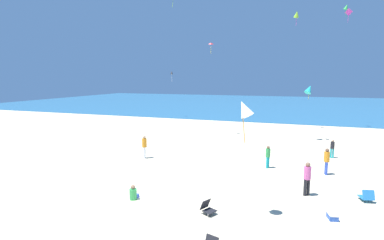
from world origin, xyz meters
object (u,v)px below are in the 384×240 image
person_1 (332,147)px  kite_white (244,109)px  person_6 (307,176)px  person_3 (134,194)px  kite_teal (309,89)px  kite_red (211,44)px  kite_magenta (349,12)px  cooler_box (332,216)px  person_2 (327,160)px  kite_lime (297,14)px  beach_chair_near_camera (207,208)px  kite_green (346,7)px  person_0 (268,155)px  person_5 (144,145)px  beach_chair_far_right (367,196)px  kite_black (172,73)px

person_1 → kite_white: 13.01m
person_6 → kite_white: bearing=105.2°
person_3 → kite_teal: 20.11m
kite_red → kite_magenta: 18.98m
cooler_box → person_2: bearing=88.0°
person_3 → kite_red: 19.21m
kite_lime → beach_chair_near_camera: bearing=-97.0°
kite_green → person_3: bearing=-114.4°
kite_red → kite_green: size_ratio=0.78×
beach_chair_near_camera → person_6: bearing=67.1°
person_2 → person_1: bearing=-106.5°
person_1 → kite_green: bearing=160.5°
person_1 → person_2: 4.43m
kite_lime → person_0: bearing=-93.9°
kite_white → cooler_box: bearing=14.6°
kite_teal → person_5: bearing=-136.1°
person_1 → person_5: 13.86m
cooler_box → kite_red: bearing=122.0°
beach_chair_far_right → person_6: person_6 is taller
beach_chair_near_camera → kite_teal: bearing=102.0°
person_6 → kite_red: (-9.01, 13.62, 8.23)m
kite_magenta → kite_black: (-23.07, -0.60, -7.06)m
kite_teal → person_2: bearing=-85.1°
beach_chair_far_right → person_5: 14.18m
person_0 → person_3: 9.35m
kite_red → kite_white: 18.64m
beach_chair_far_right → person_5: person_5 is taller
person_0 → kite_white: size_ratio=0.79×
person_6 → kite_green: bearing=-45.6°
kite_magenta → person_2: bearing=-98.8°
kite_white → kite_green: kite_green is taller
kite_red → kite_magenta: (13.62, 12.43, 4.49)m
cooler_box → person_2: (0.22, 6.24, 0.82)m
kite_white → kite_magenta: (7.28, 29.35, 9.09)m
cooler_box → kite_teal: (-0.68, 16.78, 4.71)m
person_5 → kite_green: 27.60m
kite_green → kite_black: (-22.39, 2.62, -7.04)m
person_1 → person_5: person_5 is taller
person_5 → kite_red: bearing=-134.6°
person_0 → kite_teal: 11.37m
beach_chair_far_right → kite_green: kite_green is taller
cooler_box → person_5: (-12.05, 5.83, 0.85)m
person_0 → person_6: size_ratio=0.87×
beach_chair_near_camera → person_1: size_ratio=0.55×
person_3 → kite_lime: kite_lime is taller
kite_black → person_0: bearing=-52.9°
kite_magenta → person_1: bearing=-98.6°
person_2 → kite_teal: kite_teal is taller
kite_red → person_5: bearing=-101.5°
kite_teal → kite_white: bearing=-99.5°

